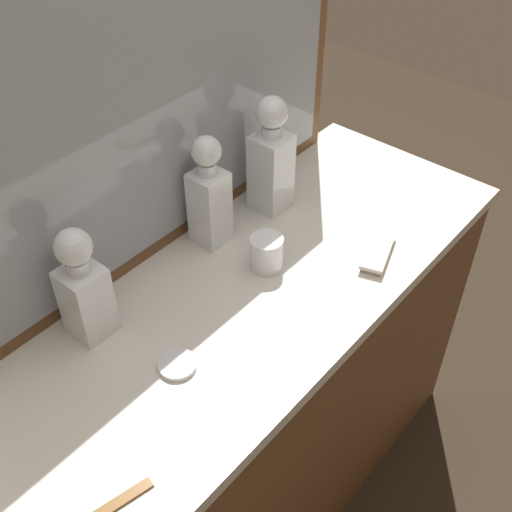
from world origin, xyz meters
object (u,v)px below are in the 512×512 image
Objects in this scene: crystal_decanter_far_left at (271,165)px; crystal_tumbler_far_right at (266,254)px; porcelain_dish at (177,365)px; crystal_decanter_right at (209,201)px; silver_brush_center at (378,252)px; crystal_decanter_rear at (85,293)px; tortoiseshell_comb at (114,505)px.

crystal_tumbler_far_right is at bearing -143.02° from crystal_decanter_far_left.
crystal_decanter_far_left is 0.59m from porcelain_dish.
crystal_decanter_far_left is 0.20m from crystal_decanter_right.
silver_brush_center is at bearing -13.06° from porcelain_dish.
crystal_tumbler_far_right is at bearing 8.81° from porcelain_dish.
crystal_decanter_rear is 0.86× the size of crystal_decanter_far_left.
crystal_decanter_rear is 3.43× the size of porcelain_dish.
silver_brush_center reaches higher than porcelain_dish.
crystal_decanter_far_left is 0.35m from silver_brush_center.
tortoiseshell_comb is (-0.63, -0.19, -0.04)m from crystal_tumbler_far_right.
crystal_decanter_right reaches higher than silver_brush_center.
crystal_decanter_far_left is 4.00× the size of porcelain_dish.
silver_brush_center reaches higher than tortoiseshell_comb.
crystal_decanter_rear is at bearing 178.74° from crystal_decanter_far_left.
crystal_tumbler_far_right is at bearing -86.77° from crystal_decanter_right.
porcelain_dish is 0.55× the size of tortoiseshell_comb.
crystal_decanter_right is at bearing 29.80° from tortoiseshell_comb.
tortoiseshell_comb is (-0.23, -0.34, -0.11)m from crystal_decanter_rear.
crystal_decanter_right is 1.75× the size of silver_brush_center.
crystal_decanter_rear is 1.63× the size of silver_brush_center.
crystal_decanter_rear is 1.88× the size of tortoiseshell_comb.
crystal_decanter_far_left is at bearing 92.05° from silver_brush_center.
crystal_decanter_far_left is 0.26m from crystal_tumbler_far_right.
crystal_decanter_far_left is (0.59, -0.01, 0.02)m from crystal_decanter_rear.
silver_brush_center is 2.10× the size of porcelain_dish.
crystal_decanter_rear reaches higher than silver_brush_center.
crystal_decanter_far_left reaches higher than crystal_decanter_rear.
crystal_decanter_right is 0.43m from porcelain_dish.
silver_brush_center is at bearing -42.04° from crystal_tumbler_far_right.
crystal_decanter_rear is at bearing 55.61° from tortoiseshell_comb.
crystal_decanter_rear is 0.39m from crystal_decanter_right.
crystal_decanter_right reaches higher than crystal_tumbler_far_right.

